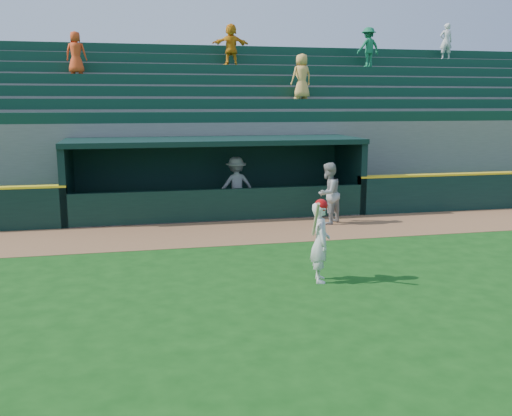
# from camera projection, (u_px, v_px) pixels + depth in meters

# --- Properties ---
(ground) EXTENTS (120.00, 120.00, 0.00)m
(ground) POSITION_uv_depth(u_px,v_px,m) (273.00, 287.00, 11.29)
(ground) COLOR #144511
(ground) RESTS_ON ground
(warning_track) EXTENTS (40.00, 3.00, 0.01)m
(warning_track) POSITION_uv_depth(u_px,v_px,m) (231.00, 232.00, 16.00)
(warning_track) COLOR brown
(warning_track) RESTS_ON ground
(dugout_player_front) EXTENTS (1.14, 1.11, 1.85)m
(dugout_player_front) POSITION_uv_depth(u_px,v_px,m) (328.00, 193.00, 16.98)
(dugout_player_front) COLOR #999994
(dugout_player_front) RESTS_ON ground
(dugout_player_inside) EXTENTS (1.27, 0.82, 1.86)m
(dugout_player_inside) POSITION_uv_depth(u_px,v_px,m) (236.00, 185.00, 18.63)
(dugout_player_inside) COLOR #A5A5A0
(dugout_player_inside) RESTS_ON ground
(dugout) EXTENTS (9.40, 2.80, 2.46)m
(dugout) POSITION_uv_depth(u_px,v_px,m) (214.00, 172.00, 18.73)
(dugout) COLOR slate
(dugout) RESTS_ON ground
(stands) EXTENTS (34.50, 6.28, 7.09)m
(stands) POSITION_uv_depth(u_px,v_px,m) (197.00, 133.00, 22.92)
(stands) COLOR slate
(stands) RESTS_ON ground
(batter_at_plate) EXTENTS (0.50, 0.82, 1.72)m
(batter_at_plate) POSITION_uv_depth(u_px,v_px,m) (320.00, 240.00, 11.50)
(batter_at_plate) COLOR silver
(batter_at_plate) RESTS_ON ground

